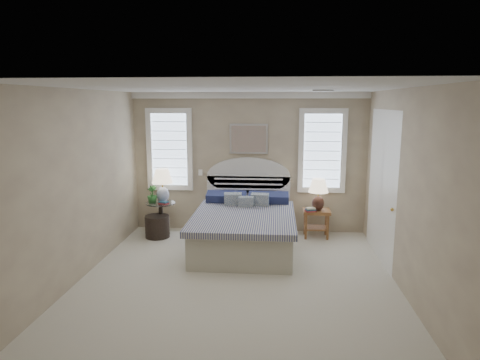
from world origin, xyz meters
name	(u,v)px	position (x,y,z in m)	size (l,w,h in m)	color
floor	(237,281)	(0.00, 0.00, 0.00)	(4.50, 5.00, 0.01)	beige
ceiling	(236,88)	(0.00, 0.00, 2.70)	(4.50, 5.00, 0.01)	silver
wall_back	(249,163)	(0.00, 2.50, 1.35)	(4.50, 0.02, 2.70)	gray
wall_left	(78,186)	(-2.25, 0.00, 1.35)	(0.02, 5.00, 2.70)	gray
wall_right	(406,191)	(2.25, 0.00, 1.35)	(0.02, 5.00, 2.70)	gray
crown_molding	(249,95)	(0.00, 2.46, 2.64)	(4.50, 0.08, 0.12)	white
hvac_vent	(323,91)	(1.20, 0.80, 2.68)	(0.30, 0.20, 0.02)	#B2B2B2
switch_plate	(200,172)	(-0.95, 2.48, 1.15)	(0.08, 0.01, 0.12)	white
window_left	(170,149)	(-1.55, 2.48, 1.60)	(0.90, 0.06, 1.60)	#C9E1FF
window_right	(322,151)	(1.40, 2.48, 1.60)	(0.90, 0.06, 1.60)	#C9E1FF
painting	(249,139)	(0.00, 2.46, 1.82)	(0.74, 0.04, 0.58)	silver
closet_door	(382,185)	(2.23, 1.20, 1.20)	(0.02, 1.80, 2.40)	white
bed	(245,226)	(0.00, 1.46, 0.39)	(1.72, 2.28, 1.47)	beige
side_table_left	(161,215)	(-1.65, 2.05, 0.39)	(0.56, 0.56, 0.63)	black
nightstand_right	(316,217)	(1.30, 2.15, 0.39)	(0.50, 0.40, 0.53)	#986231
floor_pot	(157,226)	(-1.68, 1.89, 0.21)	(0.45, 0.45, 0.41)	black
lamp_left	(162,182)	(-1.62, 2.11, 1.02)	(0.48, 0.48, 0.64)	silver
lamp_right	(318,191)	(1.32, 2.10, 0.90)	(0.47, 0.47, 0.60)	black
potted_plant	(152,194)	(-1.79, 2.01, 0.80)	(0.19, 0.19, 0.34)	#3F7D32
books_left	(164,203)	(-1.56, 1.95, 0.65)	(0.20, 0.17, 0.05)	maroon
books_right	(311,210)	(1.18, 2.00, 0.57)	(0.22, 0.19, 0.08)	maroon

